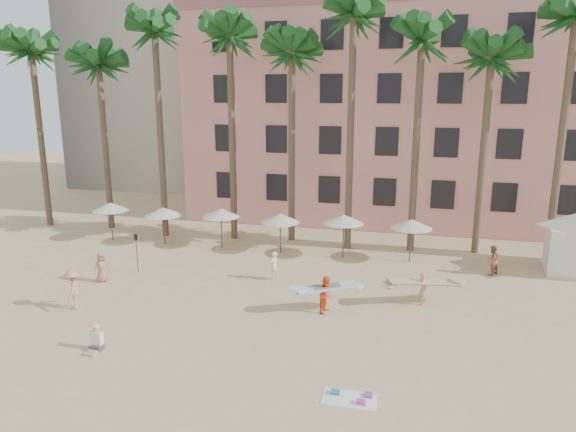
# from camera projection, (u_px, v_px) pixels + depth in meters

# --- Properties ---
(ground) EXTENTS (120.00, 120.00, 0.00)m
(ground) POSITION_uv_depth(u_px,v_px,m) (225.00, 345.00, 20.60)
(ground) COLOR #D1B789
(ground) RESTS_ON ground
(pink_hotel) EXTENTS (35.00, 14.00, 16.00)m
(pink_hotel) POSITION_uv_depth(u_px,v_px,m) (418.00, 117.00, 41.66)
(pink_hotel) COLOR pink
(pink_hotel) RESTS_ON ground
(palm_row) EXTENTS (44.40, 5.40, 16.30)m
(palm_row) POSITION_uv_depth(u_px,v_px,m) (314.00, 42.00, 31.66)
(palm_row) COLOR brown
(palm_row) RESTS_ON ground
(umbrella_row) EXTENTS (22.50, 2.70, 2.73)m
(umbrella_row) POSITION_uv_depth(u_px,v_px,m) (250.00, 215.00, 32.57)
(umbrella_row) COLOR #332B23
(umbrella_row) RESTS_ON ground
(beach_towel) EXTENTS (1.81, 1.02, 0.14)m
(beach_towel) POSITION_uv_depth(u_px,v_px,m) (351.00, 398.00, 16.92)
(beach_towel) COLOR white
(beach_towel) RESTS_ON ground
(carrier_yellow) EXTENTS (3.51, 2.08, 1.58)m
(carrier_yellow) POSITION_uv_depth(u_px,v_px,m) (423.00, 286.00, 24.39)
(carrier_yellow) COLOR tan
(carrier_yellow) RESTS_ON ground
(carrier_white) EXTENTS (2.83, 1.79, 1.73)m
(carrier_white) POSITION_uv_depth(u_px,v_px,m) (327.00, 293.00, 23.50)
(carrier_white) COLOR #FF561A
(carrier_white) RESTS_ON ground
(beachgoers) EXTENTS (21.36, 10.92, 1.90)m
(beachgoers) POSITION_uv_depth(u_px,v_px,m) (215.00, 275.00, 26.02)
(beachgoers) COLOR tan
(beachgoers) RESTS_ON ground
(paddle) EXTENTS (0.18, 0.04, 2.23)m
(paddle) POSITION_uv_depth(u_px,v_px,m) (137.00, 248.00, 28.68)
(paddle) COLOR black
(paddle) RESTS_ON ground
(seated_man) EXTENTS (0.45, 0.78, 1.01)m
(seated_man) POSITION_uv_depth(u_px,v_px,m) (96.00, 342.00, 20.06)
(seated_man) COLOR #3F3F4C
(seated_man) RESTS_ON ground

